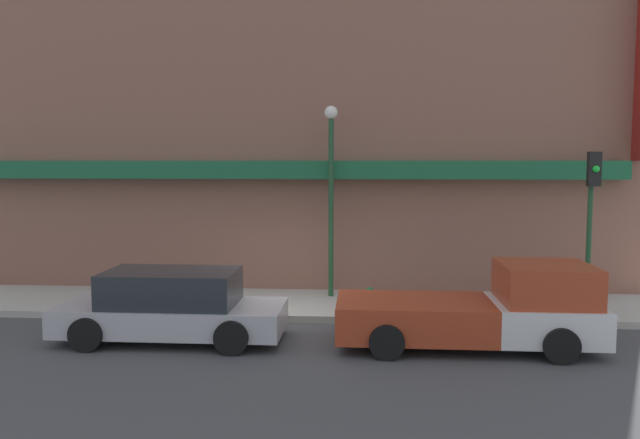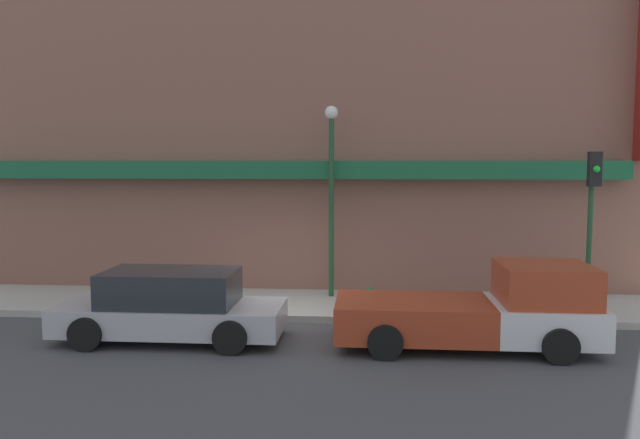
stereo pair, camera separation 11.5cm
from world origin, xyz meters
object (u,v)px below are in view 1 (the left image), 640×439
parked_car (172,307)px  fire_hydrant (370,300)px  pickup_truck (484,310)px  street_lamp (331,177)px  traffic_light (591,204)px

parked_car → fire_hydrant: bearing=26.4°
pickup_truck → fire_hydrant: bearing=139.6°
street_lamp → pickup_truck: bearing=-49.1°
parked_car → fire_hydrant: (4.26, 2.14, -0.26)m
fire_hydrant → street_lamp: size_ratio=0.12×
traffic_light → fire_hydrant: bearing=179.6°
pickup_truck → traffic_light: bearing=38.9°
pickup_truck → street_lamp: size_ratio=1.03×
parked_car → traffic_light: size_ratio=1.23×
fire_hydrant → street_lamp: (-1.05, 1.78, 2.94)m
fire_hydrant → street_lamp: street_lamp is taller
pickup_truck → parked_car: bearing=-178.0°
fire_hydrant → street_lamp: bearing=120.6°
parked_car → fire_hydrant: size_ratio=7.79×
pickup_truck → traffic_light: 4.08m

